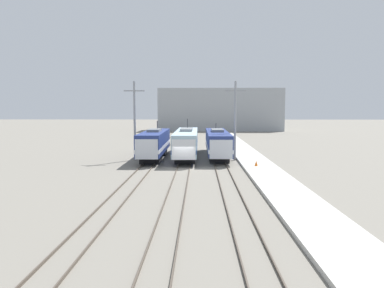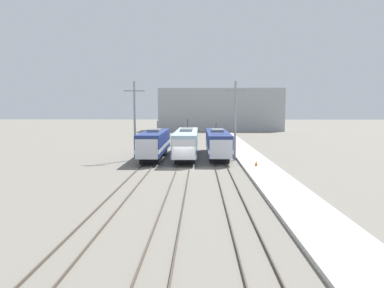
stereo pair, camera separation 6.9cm
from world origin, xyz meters
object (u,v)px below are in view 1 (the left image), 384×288
Objects in this scene: locomotive_far_right at (217,143)px; catenary_tower_right at (235,119)px; traffic_cone at (256,163)px; locomotive_far_left at (154,143)px; catenary_tower_left at (135,119)px; locomotive_center at (186,143)px.

locomotive_far_right is 5.19m from catenary_tower_right.
catenary_tower_right is at bearing 104.52° from traffic_cone.
locomotive_far_left is 0.85× the size of locomotive_far_right.
catenary_tower_left reaches higher than traffic_cone.
traffic_cone is (4.01, -10.17, -1.46)m from locomotive_far_right.
catenary_tower_right is 8.77m from traffic_cone.
locomotive_center is 1.87× the size of catenary_tower_right.
catenary_tower_right reaches higher than locomotive_far_left.
locomotive_center is at bearing 20.42° from catenary_tower_left.
locomotive_far_left is 15.32m from traffic_cone.
locomotive_center reaches higher than traffic_cone.
locomotive_far_right is at bearing 7.91° from locomotive_center.
locomotive_far_left reaches higher than locomotive_far_right.
locomotive_far_right is 31.55× the size of traffic_cone.
locomotive_center is at bearing -172.09° from locomotive_far_right.
locomotive_far_left is 1.55× the size of catenary_tower_right.
catenary_tower_left is (-2.45, -1.25, 3.43)m from locomotive_far_left.
locomotive_far_left is 4.40m from catenary_tower_left.
locomotive_far_right is 12.20m from catenary_tower_left.
catenary_tower_left is (-6.85, -2.55, 3.43)m from locomotive_center.
locomotive_far_right is at bearing 124.75° from catenary_tower_right.
catenary_tower_left is (-11.25, -3.16, 3.48)m from locomotive_far_right.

